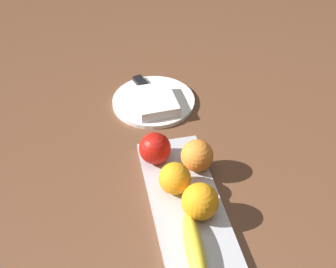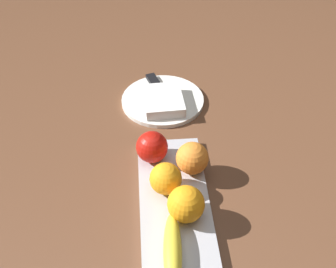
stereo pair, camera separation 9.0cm
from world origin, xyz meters
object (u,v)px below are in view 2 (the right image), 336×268
(fruit_tray, at_px, (175,209))
(folded_napkin, at_px, (163,101))
(orange_center, at_px, (186,204))
(dinner_plate, at_px, (163,100))
(banana, at_px, (173,251))
(knife, at_px, (158,88))
(orange_near_apple, at_px, (166,179))
(orange_near_banana, at_px, (192,158))
(apple, at_px, (152,147))

(fruit_tray, distance_m, folded_napkin, 0.32)
(orange_center, relative_size, dinner_plate, 0.33)
(fruit_tray, height_order, banana, banana)
(banana, distance_m, knife, 0.50)
(orange_near_apple, bearing_deg, fruit_tray, 18.90)
(banana, relative_size, knife, 0.88)
(orange_near_banana, bearing_deg, orange_near_apple, -49.69)
(fruit_tray, distance_m, dinner_plate, 0.35)
(fruit_tray, relative_size, dinner_plate, 1.79)
(orange_near_apple, distance_m, knife, 0.35)
(fruit_tray, xyz_separation_m, apple, (-0.13, -0.04, 0.04))
(apple, relative_size, knife, 0.38)
(banana, bearing_deg, orange_center, -16.96)
(orange_near_apple, bearing_deg, orange_center, 25.71)
(folded_napkin, height_order, knife, folded_napkin)
(apple, bearing_deg, fruit_tray, 15.70)
(fruit_tray, xyz_separation_m, orange_near_apple, (-0.04, -0.01, 0.04))
(apple, relative_size, folded_napkin, 0.58)
(fruit_tray, relative_size, orange_near_apple, 5.87)
(apple, relative_size, banana, 0.43)
(fruit_tray, bearing_deg, knife, -178.44)
(fruit_tray, distance_m, orange_center, 0.05)
(fruit_tray, relative_size, apple, 5.54)
(apple, bearing_deg, folded_napkin, 168.96)
(orange_near_banana, distance_m, orange_center, 0.12)
(orange_near_apple, bearing_deg, dinner_plate, 177.22)
(orange_near_apple, height_order, orange_near_banana, orange_near_banana)
(orange_center, height_order, folded_napkin, orange_center)
(fruit_tray, relative_size, banana, 2.41)
(fruit_tray, distance_m, orange_near_banana, 0.11)
(banana, relative_size, folded_napkin, 1.33)
(orange_near_apple, distance_m, dinner_plate, 0.31)
(banana, relative_size, dinner_plate, 0.74)
(apple, distance_m, orange_near_banana, 0.09)
(banana, height_order, orange_near_banana, orange_near_banana)
(orange_near_banana, distance_m, dinner_plate, 0.26)
(orange_near_apple, height_order, knife, orange_near_apple)
(orange_near_apple, bearing_deg, folded_napkin, 176.96)
(fruit_tray, relative_size, orange_near_banana, 5.55)
(orange_near_apple, xyz_separation_m, orange_center, (0.07, 0.03, 0.00))
(orange_near_banana, bearing_deg, orange_center, -12.56)
(apple, height_order, orange_near_banana, same)
(dinner_plate, distance_m, folded_napkin, 0.03)
(banana, distance_m, dinner_plate, 0.46)
(banana, distance_m, folded_napkin, 0.43)
(folded_napkin, bearing_deg, orange_near_apple, -3.04)
(orange_center, relative_size, knife, 0.39)
(orange_near_apple, bearing_deg, apple, -165.89)
(dinner_plate, bearing_deg, orange_center, 2.69)
(orange_center, bearing_deg, folded_napkin, -177.11)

